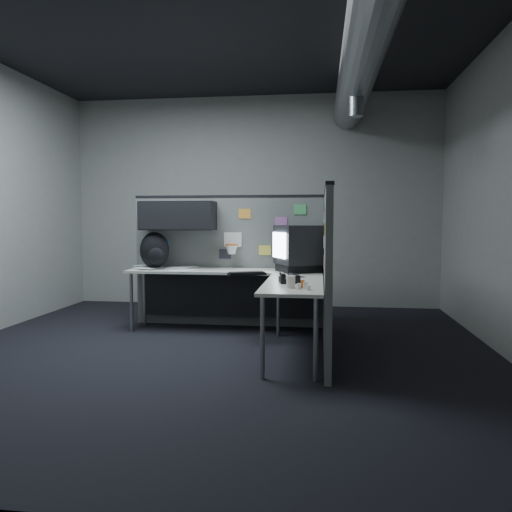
# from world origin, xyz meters

# --- Properties ---
(room) EXTENTS (5.62, 5.62, 3.22)m
(room) POSITION_xyz_m (0.56, 0.00, 2.10)
(room) COLOR black
(room) RESTS_ON ground
(partition_back) EXTENTS (2.44, 0.42, 1.63)m
(partition_back) POSITION_xyz_m (-0.25, 1.23, 1.00)
(partition_back) COLOR #5C5E5C
(partition_back) RESTS_ON ground
(partition_right) EXTENTS (0.07, 2.23, 1.63)m
(partition_right) POSITION_xyz_m (1.10, 0.22, 0.82)
(partition_right) COLOR #5C5E5C
(partition_right) RESTS_ON ground
(desk) EXTENTS (2.31, 2.11, 0.73)m
(desk) POSITION_xyz_m (0.15, 0.70, 0.61)
(desk) COLOR beige
(desk) RESTS_ON ground
(monitor) EXTENTS (0.62, 0.62, 0.53)m
(monitor) POSITION_xyz_m (0.79, 0.88, 1.00)
(monitor) COLOR black
(monitor) RESTS_ON desk
(keyboard) EXTENTS (0.43, 0.29, 0.04)m
(keyboard) POSITION_xyz_m (0.24, 0.48, 0.75)
(keyboard) COLOR black
(keyboard) RESTS_ON desk
(mouse) EXTENTS (0.26, 0.26, 0.04)m
(mouse) POSITION_xyz_m (0.75, 0.33, 0.75)
(mouse) COLOR black
(mouse) RESTS_ON desk
(phone) EXTENTS (0.22, 0.24, 0.10)m
(phone) POSITION_xyz_m (0.74, -0.12, 0.77)
(phone) COLOR black
(phone) RESTS_ON desk
(bottles) EXTENTS (0.12, 0.15, 0.07)m
(bottles) POSITION_xyz_m (0.89, -0.55, 0.76)
(bottles) COLOR silver
(bottles) RESTS_ON desk
(cup) EXTENTS (0.10, 0.10, 0.11)m
(cup) POSITION_xyz_m (0.78, -0.48, 0.78)
(cup) COLOR beige
(cup) RESTS_ON desk
(papers) EXTENTS (0.88, 0.75, 0.02)m
(papers) POSITION_xyz_m (-0.88, 1.07, 0.74)
(papers) COLOR white
(papers) RESTS_ON desk
(backpack) EXTENTS (0.39, 0.35, 0.45)m
(backpack) POSITION_xyz_m (-0.98, 1.03, 0.95)
(backpack) COLOR black
(backpack) RESTS_ON desk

